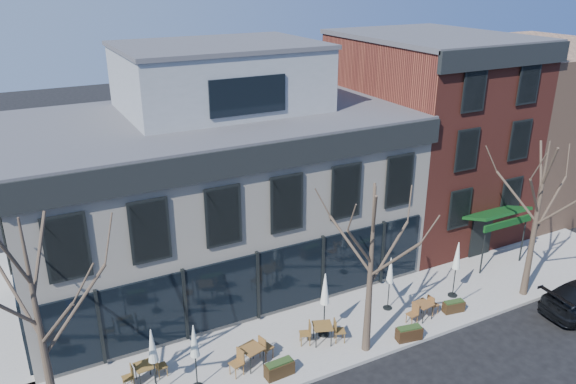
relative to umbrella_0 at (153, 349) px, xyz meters
name	(u,v)px	position (x,y,z in m)	size (l,w,h in m)	color
ground	(258,322)	(5.15, 2.55, -2.10)	(120.00, 120.00, 0.00)	black
sidewalk_front	(347,326)	(8.40, 0.40, -2.02)	(33.50, 4.70, 0.15)	gray
corner_building	(213,185)	(5.23, 7.62, 2.63)	(18.39, 10.39, 11.10)	silver
red_brick_building	(425,133)	(18.15, 7.53, 3.54)	(8.20, 11.78, 11.18)	maroon
bg_building	(531,120)	(28.15, 8.55, 2.90)	(12.00, 12.00, 10.00)	#8C664C
tree_corner	(41,334)	(-3.33, -0.65, 2.15)	(3.93, 3.98, 7.92)	#382B21
tree_mid	(371,269)	(8.17, -1.35, 1.70)	(3.50, 3.55, 7.04)	#382B21
tree_right	(537,219)	(17.17, -1.35, 1.92)	(3.72, 3.77, 7.48)	#382B21
cafe_set_1	(145,371)	(-0.20, 0.84, -1.49)	(1.71, 0.72, 0.89)	brown
cafe_set_2	(252,355)	(3.65, -0.19, -1.41)	(2.03, 0.99, 1.04)	brown
cafe_set_3	(322,332)	(6.81, -0.17, -1.43)	(1.96, 1.12, 1.01)	brown
cafe_set_4	(423,309)	(11.57, -0.73, -1.46)	(1.81, 0.80, 0.94)	brown
umbrella_0	(153,349)	(0.00, 0.00, 0.00)	(0.44, 0.44, 2.76)	black
umbrella_1	(194,344)	(1.40, -0.35, -0.05)	(0.43, 0.43, 2.69)	black
umbrella_2	(325,292)	(7.14, 0.25, 0.11)	(0.47, 0.47, 2.91)	black
umbrella_3	(390,273)	(10.70, 0.60, -0.13)	(0.41, 0.41, 2.57)	black
umbrella_4	(457,258)	(14.05, 0.05, 0.02)	(0.45, 0.45, 2.79)	black
planter_1	(279,369)	(4.35, -1.16, -1.63)	(1.14, 0.50, 0.63)	black
planter_2	(409,333)	(10.09, -1.65, -1.65)	(1.14, 0.62, 0.60)	black
planter_3	(454,306)	(13.16, -0.96, -1.68)	(1.02, 0.54, 0.54)	#2F1F0F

